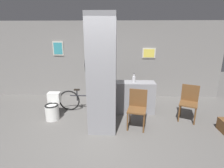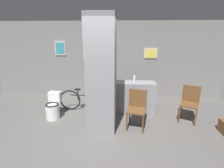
# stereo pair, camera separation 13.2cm
# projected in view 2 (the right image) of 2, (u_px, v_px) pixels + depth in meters

# --- Properties ---
(ground_plane) EXTENTS (14.00, 14.00, 0.00)m
(ground_plane) POSITION_uv_depth(u_px,v_px,m) (96.00, 135.00, 3.91)
(ground_plane) COLOR #5B5956
(wall_back) EXTENTS (8.00, 0.09, 2.60)m
(wall_back) POSITION_uv_depth(u_px,v_px,m) (106.00, 60.00, 6.07)
(wall_back) COLOR gray
(wall_back) RESTS_ON ground_plane
(pillar_center) EXTENTS (0.65, 0.91, 2.60)m
(pillar_center) POSITION_uv_depth(u_px,v_px,m) (102.00, 74.00, 3.98)
(pillar_center) COLOR gray
(pillar_center) RESTS_ON ground_plane
(counter_shelf) EXTENTS (1.26, 0.44, 0.89)m
(counter_shelf) POSITION_uv_depth(u_px,v_px,m) (132.00, 97.00, 4.96)
(counter_shelf) COLOR gray
(counter_shelf) RESTS_ON ground_plane
(toilet) EXTENTS (0.35, 0.51, 0.67)m
(toilet) POSITION_uv_depth(u_px,v_px,m) (53.00, 107.00, 4.66)
(toilet) COLOR white
(toilet) RESTS_ON ground_plane
(chair_near_pillar) EXTENTS (0.50, 0.50, 0.91)m
(chair_near_pillar) POSITION_uv_depth(u_px,v_px,m) (137.00, 107.00, 4.13)
(chair_near_pillar) COLOR brown
(chair_near_pillar) RESTS_ON ground_plane
(chair_by_doorway) EXTENTS (0.56, 0.56, 0.91)m
(chair_by_doorway) POSITION_uv_depth(u_px,v_px,m) (190.00, 102.00, 4.45)
(chair_by_doorway) COLOR brown
(chair_by_doorway) RESTS_ON ground_plane
(bicycle) EXTENTS (1.56, 0.42, 0.66)m
(bicycle) POSITION_uv_depth(u_px,v_px,m) (86.00, 100.00, 5.10)
(bicycle) COLOR black
(bicycle) RESTS_ON ground_plane
(bottle_tall) EXTENTS (0.09, 0.09, 0.27)m
(bottle_tall) POSITION_uv_depth(u_px,v_px,m) (134.00, 79.00, 4.79)
(bottle_tall) COLOR silver
(bottle_tall) RESTS_ON counter_shelf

